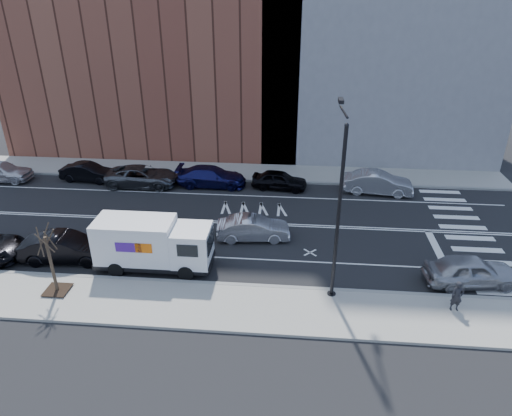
% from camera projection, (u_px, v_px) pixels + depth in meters
% --- Properties ---
extents(ground, '(120.00, 120.00, 0.00)m').
position_uv_depth(ground, '(219.00, 222.00, 30.40)').
color(ground, black).
rests_on(ground, ground).
extents(sidewalk_near, '(44.00, 3.60, 0.15)m').
position_uv_depth(sidewalk_near, '(190.00, 305.00, 22.52)').
color(sidewalk_near, gray).
rests_on(sidewalk_near, ground).
extents(sidewalk_far, '(44.00, 3.60, 0.15)m').
position_uv_depth(sidewalk_far, '(236.00, 172.00, 38.21)').
color(sidewalk_far, gray).
rests_on(sidewalk_far, ground).
extents(curb_near, '(44.00, 0.25, 0.17)m').
position_uv_depth(curb_near, '(198.00, 283.00, 24.12)').
color(curb_near, gray).
rests_on(curb_near, ground).
extents(curb_far, '(44.00, 0.25, 0.17)m').
position_uv_depth(curb_far, '(233.00, 180.00, 36.60)').
color(curb_far, gray).
rests_on(curb_far, ground).
extents(crosswalk, '(3.00, 14.00, 0.01)m').
position_uv_depth(crosswalk, '(466.00, 232.00, 29.13)').
color(crosswalk, white).
rests_on(crosswalk, ground).
extents(road_markings, '(40.00, 8.60, 0.01)m').
position_uv_depth(road_markings, '(219.00, 222.00, 30.40)').
color(road_markings, white).
rests_on(road_markings, ground).
extents(bldg_brick, '(26.00, 10.00, 22.00)m').
position_uv_depth(bldg_brick, '(153.00, 24.00, 40.02)').
color(bldg_brick, brown).
rests_on(bldg_brick, ground).
extents(bldg_concrete, '(20.00, 10.00, 26.00)m').
position_uv_depth(bldg_concrete, '(388.00, 0.00, 37.55)').
color(bldg_concrete, slate).
rests_on(bldg_concrete, ground).
extents(streetlight, '(0.44, 4.02, 9.34)m').
position_uv_depth(streetlight, '(338.00, 203.00, 21.42)').
color(streetlight, black).
rests_on(streetlight, ground).
extents(street_tree, '(1.20, 1.20, 3.75)m').
position_uv_depth(street_tree, '(53.00, 270.00, 22.82)').
color(street_tree, black).
rests_on(street_tree, ground).
extents(fedex_van, '(6.41, 2.30, 2.92)m').
position_uv_depth(fedex_van, '(153.00, 244.00, 24.94)').
color(fedex_van, black).
rests_on(fedex_van, ground).
extents(far_parked_a, '(4.97, 2.14, 1.67)m').
position_uv_depth(far_parked_a, '(0.00, 171.00, 36.33)').
color(far_parked_a, silver).
rests_on(far_parked_a, ground).
extents(far_parked_b, '(4.50, 1.94, 1.44)m').
position_uv_depth(far_parked_b, '(88.00, 172.00, 36.39)').
color(far_parked_b, black).
rests_on(far_parked_b, ground).
extents(far_parked_c, '(5.62, 2.66, 1.55)m').
position_uv_depth(far_parked_c, '(142.00, 176.00, 35.51)').
color(far_parked_c, '#47494E').
rests_on(far_parked_c, ground).
extents(far_parked_d, '(5.35, 2.18, 1.55)m').
position_uv_depth(far_parked_d, '(211.00, 176.00, 35.47)').
color(far_parked_d, '#16164E').
rests_on(far_parked_d, ground).
extents(far_parked_e, '(4.37, 2.17, 1.43)m').
position_uv_depth(far_parked_e, '(279.00, 180.00, 34.99)').
color(far_parked_e, black).
rests_on(far_parked_e, ground).
extents(far_parked_f, '(5.21, 2.23, 1.67)m').
position_uv_depth(far_parked_f, '(378.00, 183.00, 34.20)').
color(far_parked_f, '#B7B7BC').
rests_on(far_parked_f, ground).
extents(driving_sedan, '(4.61, 2.01, 1.47)m').
position_uv_depth(driving_sedan, '(253.00, 228.00, 28.12)').
color(driving_sedan, '#BDBCC2').
rests_on(driving_sedan, ground).
extents(near_parked_rear_a, '(5.11, 2.08, 1.65)m').
position_uv_depth(near_parked_rear_a, '(66.00, 248.00, 25.91)').
color(near_parked_rear_a, black).
rests_on(near_parked_rear_a, ground).
extents(near_parked_front, '(5.01, 2.51, 1.64)m').
position_uv_depth(near_parked_front, '(471.00, 271.00, 23.84)').
color(near_parked_front, '#A9A8AD').
rests_on(near_parked_front, ground).
extents(pedestrian, '(0.59, 0.40, 1.58)m').
position_uv_depth(pedestrian, '(457.00, 296.00, 21.73)').
color(pedestrian, black).
rests_on(pedestrian, sidewalk_near).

